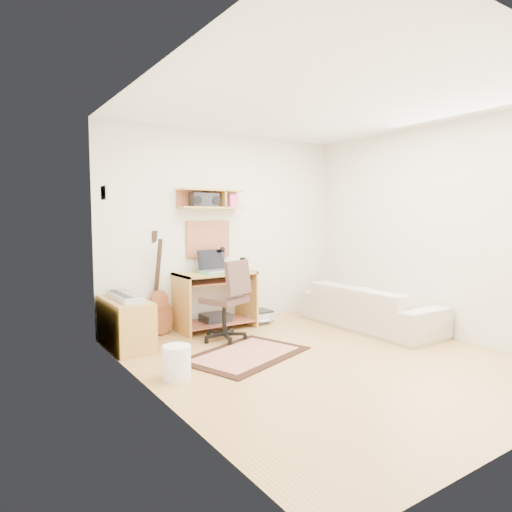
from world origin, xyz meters
TOP-DOWN VIEW (x-y plane):
  - floor at (0.00, 0.00)m, footprint 3.60×4.00m
  - ceiling at (0.00, 0.00)m, footprint 3.60×4.00m
  - back_wall at (0.00, 2.00)m, footprint 3.60×0.01m
  - left_wall at (-1.80, 0.00)m, footprint 0.01×4.00m
  - right_wall at (1.80, 0.00)m, footprint 0.01×4.00m
  - wall_shelf at (-0.30, 1.88)m, footprint 0.90×0.25m
  - cork_board at (-0.30, 1.98)m, footprint 0.64×0.03m
  - wall_photo at (-1.79, 1.50)m, footprint 0.02×0.20m
  - desk at (-0.34, 1.73)m, footprint 1.00×0.55m
  - laptop at (-0.33, 1.71)m, footprint 0.40×0.40m
  - speaker at (0.06, 1.68)m, footprint 0.08×0.08m
  - desk_lamp at (-0.12, 1.87)m, footprint 0.10×0.10m
  - pencil_cup at (-0.07, 1.83)m, footprint 0.08×0.08m
  - boombox at (-0.41, 1.87)m, footprint 0.36×0.17m
  - rug at (-0.62, 0.55)m, footprint 1.49×1.22m
  - task_chair at (-0.51, 1.19)m, footprint 0.64×0.64m
  - cabinet at (-1.58, 1.55)m, footprint 0.40×0.90m
  - music_keyboard at (-1.58, 1.55)m, footprint 0.22×0.71m
  - guitar at (-1.05, 1.86)m, footprint 0.39×0.29m
  - waste_basket at (-1.50, 0.32)m, footprint 0.26×0.26m
  - printer at (0.33, 1.75)m, footprint 0.41×0.32m
  - sofa at (1.38, 0.64)m, footprint 0.57×1.94m

SIDE VIEW (x-z plane):
  - floor at x=0.00m, z-range -0.01..0.00m
  - rug at x=-0.62m, z-range 0.00..0.02m
  - printer at x=0.33m, z-range 0.01..0.16m
  - waste_basket at x=-1.50m, z-range 0.00..0.31m
  - cabinet at x=-1.58m, z-range 0.00..0.55m
  - desk at x=-0.34m, z-range 0.00..0.75m
  - sofa at x=1.38m, z-range 0.00..0.76m
  - task_chair at x=-0.51m, z-range 0.00..0.98m
  - music_keyboard at x=-1.58m, z-range 0.55..0.61m
  - guitar at x=-1.05m, z-range 0.00..1.31m
  - pencil_cup at x=-0.07m, z-range 0.75..0.86m
  - speaker at x=0.06m, z-range 0.75..0.92m
  - laptop at x=-0.33m, z-range 0.75..1.04m
  - desk_lamp at x=-0.12m, z-range 0.75..1.06m
  - cork_board at x=-0.30m, z-range 0.92..1.42m
  - back_wall at x=0.00m, z-range 0.00..2.60m
  - left_wall at x=-1.80m, z-range 0.00..2.60m
  - right_wall at x=1.80m, z-range 0.00..2.60m
  - boombox at x=-0.41m, z-range 1.59..1.77m
  - wall_shelf at x=-0.30m, z-range 1.57..1.83m
  - wall_photo at x=-1.79m, z-range 1.65..1.79m
  - ceiling at x=0.00m, z-range 2.60..2.61m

